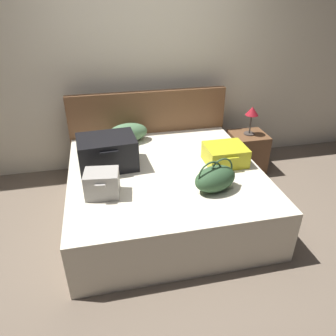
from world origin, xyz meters
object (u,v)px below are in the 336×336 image
hard_case_large (107,152)px  pillow_near_headboard (128,133)px  hard_case_medium (225,154)px  hard_case_small (102,183)px  bed (165,192)px  nightstand (247,152)px  duffel_bag (215,178)px  table_lamp (252,113)px

hard_case_large → pillow_near_headboard: (0.26, 0.55, -0.05)m
hard_case_medium → hard_case_small: bearing=-165.4°
hard_case_medium → bed: bearing=-178.5°
bed → hard_case_medium: size_ratio=4.66×
hard_case_medium → pillow_near_headboard: pillow_near_headboard is taller
pillow_near_headboard → nightstand: (1.51, -0.06, -0.38)m
hard_case_large → hard_case_medium: bearing=-13.0°
bed → nightstand: size_ratio=3.74×
hard_case_large → duffel_bag: (0.91, -0.65, -0.04)m
bed → hard_case_large: bearing=159.7°
pillow_near_headboard → nightstand: size_ratio=0.94×
hard_case_small → duffel_bag: size_ratio=0.69×
hard_case_small → pillow_near_headboard: bearing=79.6°
pillow_near_headboard → table_lamp: 1.52m
duffel_bag → table_lamp: (0.86, 1.13, 0.13)m
bed → hard_case_medium: bearing=1.5°
duffel_bag → nightstand: bearing=52.7°
bed → pillow_near_headboard: pillow_near_headboard is taller
hard_case_medium → hard_case_large: bearing=171.1°
hard_case_medium → pillow_near_headboard: bearing=141.5°
bed → table_lamp: size_ratio=5.29×
bed → nightstand: 1.41m
bed → hard_case_large: size_ratio=3.18×
nightstand → table_lamp: bearing=0.0°
pillow_near_headboard → hard_case_large: bearing=-115.2°
bed → duffel_bag: 0.69m
hard_case_small → table_lamp: 2.11m
hard_case_medium → hard_case_small: hard_case_small is taller
hard_case_large → pillow_near_headboard: hard_case_large is taller
hard_case_small → nightstand: 2.14m
hard_case_small → hard_case_medium: bearing=21.5°
hard_case_small → table_lamp: (1.85, 1.00, 0.14)m
duffel_bag → pillow_near_headboard: 1.36m
hard_case_large → duffel_bag: bearing=-39.4°
table_lamp → bed: bearing=-150.6°
bed → pillow_near_headboard: 0.89m
duffel_bag → table_lamp: bearing=52.7°
hard_case_medium → hard_case_small: 1.30m
hard_case_small → duffel_bag: duffel_bag is taller
hard_case_large → table_lamp: size_ratio=1.66×
nightstand → table_lamp: table_lamp is taller
hard_case_small → pillow_near_headboard: size_ratio=0.67×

